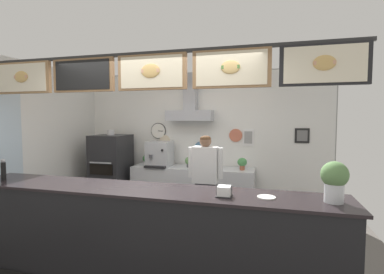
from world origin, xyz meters
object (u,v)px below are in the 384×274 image
at_px(basil_vase, 334,181).
at_px(potted_thyme, 147,159).
at_px(napkin_holder, 224,192).
at_px(potted_oregano, 242,163).
at_px(pizza_oven, 112,172).
at_px(condiment_plate, 266,197).
at_px(potted_basil, 189,161).
at_px(shop_worker, 205,184).
at_px(pepper_grinder, 3,170).
at_px(espresso_machine, 160,154).

bearing_deg(basil_vase, potted_thyme, 140.36).
bearing_deg(potted_thyme, napkin_holder, -52.09).
bearing_deg(potted_oregano, pizza_oven, -176.40).
height_order(potted_oregano, basil_vase, basil_vase).
height_order(potted_oregano, condiment_plate, potted_oregano).
height_order(potted_basil, condiment_plate, potted_basil).
xyz_separation_m(pizza_oven, condiment_plate, (3.01, -2.23, 0.32)).
height_order(shop_worker, potted_basil, shop_worker).
relative_size(potted_oregano, condiment_plate, 1.27).
relative_size(basil_vase, pepper_grinder, 1.40).
xyz_separation_m(potted_oregano, pepper_grinder, (-2.63, -2.46, 0.18)).
bearing_deg(potted_thyme, condiment_plate, -46.19).
xyz_separation_m(napkin_holder, pepper_grinder, (-2.69, -0.02, 0.08)).
distance_m(pizza_oven, basil_vase, 4.26).
height_order(condiment_plate, pepper_grinder, pepper_grinder).
xyz_separation_m(potted_oregano, basil_vase, (1.04, -2.38, 0.25)).
bearing_deg(espresso_machine, basil_vase, -42.18).
bearing_deg(potted_basil, condiment_plate, -58.90).
distance_m(napkin_holder, basil_vase, 1.00).
bearing_deg(potted_thyme, pepper_grinder, -106.95).
distance_m(potted_oregano, basil_vase, 2.61).
relative_size(espresso_machine, condiment_plate, 2.88).
relative_size(pizza_oven, potted_basil, 8.01).
bearing_deg(napkin_holder, pepper_grinder, -179.64).
relative_size(potted_oregano, potted_thyme, 1.04).
height_order(basil_vase, pepper_grinder, basil_vase).
distance_m(potted_oregano, pepper_grinder, 3.61).
distance_m(potted_basil, basil_vase, 3.16).
bearing_deg(basil_vase, potted_basil, 130.40).
distance_m(shop_worker, basil_vase, 1.99).
bearing_deg(condiment_plate, potted_oregano, 100.81).
relative_size(shop_worker, espresso_machine, 3.15).
bearing_deg(basil_vase, potted_oregano, 113.72).
bearing_deg(potted_thyme, pizza_oven, -163.60).
bearing_deg(shop_worker, pizza_oven, -24.82).
distance_m(potted_basil, condiment_plate, 2.82).
height_order(potted_oregano, pepper_grinder, pepper_grinder).
height_order(potted_basil, pepper_grinder, pepper_grinder).
distance_m(shop_worker, napkin_holder, 1.45).
bearing_deg(condiment_plate, basil_vase, 1.01).
bearing_deg(napkin_holder, pizza_oven, 138.84).
relative_size(potted_basil, pepper_grinder, 0.74).
bearing_deg(espresso_machine, pepper_grinder, -112.88).
height_order(shop_worker, condiment_plate, shop_worker).
relative_size(pizza_oven, potted_oregano, 7.23).
distance_m(shop_worker, espresso_machine, 1.64).
distance_m(napkin_holder, pepper_grinder, 2.69).
bearing_deg(napkin_holder, condiment_plate, 7.51).
bearing_deg(pepper_grinder, potted_oregano, 43.02).
bearing_deg(potted_oregano, shop_worker, -111.24).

